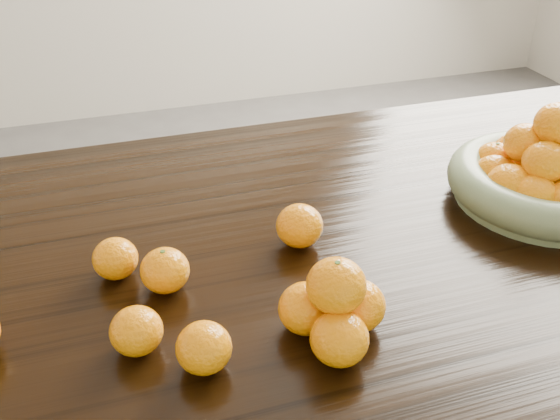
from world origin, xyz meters
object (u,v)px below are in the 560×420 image
object	(u,v)px
dining_table	(289,281)
orange_pyramid	(335,309)
loose_orange_0	(165,270)
fruit_bowl	(547,176)

from	to	relation	value
dining_table	orange_pyramid	xyz separation A→B (m)	(-0.02, -0.25, 0.14)
loose_orange_0	orange_pyramid	bearing A→B (deg)	-40.85
fruit_bowl	loose_orange_0	bearing A→B (deg)	-176.03
fruit_bowl	orange_pyramid	world-z (taller)	fruit_bowl
orange_pyramid	loose_orange_0	world-z (taller)	orange_pyramid
dining_table	orange_pyramid	distance (m)	0.29
dining_table	loose_orange_0	xyz separation A→B (m)	(-0.23, -0.07, 0.13)
fruit_bowl	loose_orange_0	size ratio (longest dim) A/B	4.78
fruit_bowl	dining_table	bearing A→B (deg)	178.12
dining_table	fruit_bowl	size ratio (longest dim) A/B	5.43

